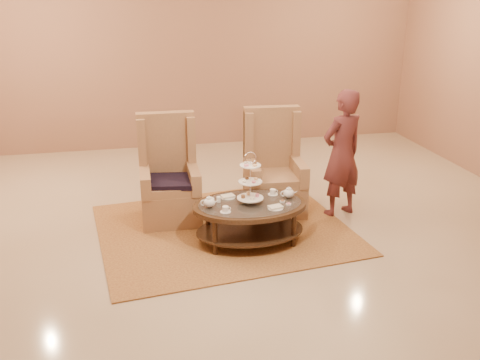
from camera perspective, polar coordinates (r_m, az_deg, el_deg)
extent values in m
plane|color=tan|center=(6.03, -0.21, -6.62)|extent=(8.00, 8.00, 0.00)
cube|color=white|center=(6.03, -0.21, -6.62)|extent=(8.00, 8.00, 0.02)
cube|color=#9C6C55|center=(9.39, -5.45, 14.12)|extent=(8.00, 0.04, 3.50)
cube|color=#AC7C3D|center=(6.31, -1.75, -5.26)|extent=(3.08, 2.66, 0.02)
cylinder|color=black|center=(5.66, -2.69, -6.17)|extent=(0.05, 0.05, 0.41)
cylinder|color=black|center=(5.85, 5.75, -5.33)|extent=(0.05, 0.05, 0.41)
cylinder|color=black|center=(6.06, -3.44, -4.31)|extent=(0.05, 0.05, 0.41)
cylinder|color=black|center=(6.25, 4.46, -3.59)|extent=(0.05, 0.05, 0.41)
cylinder|color=white|center=(5.74, 1.10, -0.08)|extent=(0.01, 0.01, 0.52)
torus|color=white|center=(5.65, 1.12, 2.38)|extent=(0.13, 0.01, 0.13)
cylinder|color=white|center=(5.81, 1.09, -1.90)|extent=(0.29, 0.29, 0.01)
cylinder|color=white|center=(5.74, 1.10, -0.18)|extent=(0.26, 0.26, 0.01)
cylinder|color=white|center=(5.68, 1.12, 1.58)|extent=(0.23, 0.23, 0.01)
cylinder|color=#D26B7F|center=(5.82, 1.86, -1.64)|extent=(0.04, 0.04, 0.03)
cylinder|color=tan|center=(5.87, 0.91, -1.42)|extent=(0.04, 0.04, 0.03)
cylinder|color=brown|center=(5.78, 0.33, -1.77)|extent=(0.04, 0.04, 0.03)
cylinder|color=#EEE7CA|center=(5.73, 1.28, -1.99)|extent=(0.04, 0.04, 0.03)
ellipsoid|color=tan|center=(5.77, 1.71, 0.13)|extent=(0.05, 0.05, 0.03)
ellipsoid|color=brown|center=(5.79, 0.74, 0.22)|extent=(0.05, 0.05, 0.03)
ellipsoid|color=#EEE7CA|center=(5.70, 0.49, -0.11)|extent=(0.05, 0.05, 0.03)
ellipsoid|color=#D26B7F|center=(5.68, 1.47, -0.20)|extent=(0.05, 0.05, 0.03)
cube|color=brown|center=(5.72, 1.54, 1.86)|extent=(0.05, 0.03, 0.02)
cube|color=#EEE7CA|center=(5.72, 0.65, 1.85)|extent=(0.05, 0.03, 0.02)
cube|color=#D26B7F|center=(5.63, 0.69, 1.57)|extent=(0.05, 0.03, 0.02)
cube|color=tan|center=(5.64, 1.59, 1.58)|extent=(0.05, 0.03, 0.02)
ellipsoid|color=white|center=(5.71, -3.31, -2.40)|extent=(0.13, 0.13, 0.10)
cylinder|color=white|center=(5.69, -3.32, -1.92)|extent=(0.06, 0.06, 0.01)
sphere|color=white|center=(5.68, -3.32, -1.79)|extent=(0.02, 0.02, 0.02)
cone|color=white|center=(5.72, -2.54, -2.29)|extent=(0.08, 0.03, 0.05)
torus|color=white|center=(5.70, -3.92, -2.45)|extent=(0.07, 0.01, 0.07)
ellipsoid|color=white|center=(5.97, 5.22, -1.41)|extent=(0.13, 0.13, 0.10)
cylinder|color=white|center=(5.96, 5.24, -0.94)|extent=(0.06, 0.06, 0.01)
sphere|color=white|center=(5.95, 5.24, -0.82)|extent=(0.02, 0.02, 0.02)
cone|color=white|center=(5.99, 5.93, -1.30)|extent=(0.08, 0.03, 0.05)
torus|color=white|center=(5.96, 4.65, -1.46)|extent=(0.07, 0.01, 0.07)
cylinder|color=white|center=(5.60, -1.55, -3.41)|extent=(0.11, 0.11, 0.01)
cylinder|color=white|center=(5.59, -1.56, -3.10)|extent=(0.07, 0.07, 0.06)
torus|color=white|center=(5.60, -1.16, -3.07)|extent=(0.04, 0.01, 0.04)
cylinder|color=white|center=(6.07, 3.52, -1.53)|extent=(0.11, 0.11, 0.01)
cylinder|color=white|center=(6.06, 3.53, -1.25)|extent=(0.07, 0.07, 0.06)
torus|color=white|center=(6.07, 3.89, -1.22)|extent=(0.04, 0.01, 0.04)
cylinder|color=white|center=(5.98, -1.31, -1.86)|extent=(0.17, 0.17, 0.01)
cube|color=beige|center=(5.97, -1.31, -1.73)|extent=(0.16, 0.13, 0.02)
cylinder|color=white|center=(5.70, 3.80, -3.01)|extent=(0.17, 0.17, 0.01)
cube|color=beige|center=(5.70, 3.81, -2.88)|extent=(0.16, 0.13, 0.02)
cylinder|color=white|center=(5.85, -2.30, -2.08)|extent=(0.05, 0.05, 0.06)
cylinder|color=white|center=(5.80, 5.20, -2.60)|extent=(0.06, 0.06, 0.01)
cylinder|color=#D26B7F|center=(5.80, 5.21, -2.50)|extent=(0.04, 0.04, 0.01)
cylinder|color=white|center=(5.87, 4.55, -2.29)|extent=(0.06, 0.06, 0.01)
cylinder|color=brown|center=(5.87, 4.55, -2.20)|extent=(0.04, 0.04, 0.01)
cylinder|color=white|center=(5.93, -3.03, -2.04)|extent=(0.06, 0.06, 0.01)
cylinder|color=#EEE7CA|center=(5.92, -3.04, -1.94)|extent=(0.04, 0.04, 0.01)
cube|color=#9C6F49|center=(6.53, -7.41, -2.60)|extent=(0.70, 0.70, 0.41)
cube|color=#9C6F49|center=(6.39, -7.48, -0.65)|extent=(0.60, 0.60, 0.10)
cube|color=#9C6F49|center=(6.65, -7.76, 1.78)|extent=(0.69, 0.15, 1.28)
cube|color=#9C6F49|center=(6.52, -10.45, 3.98)|extent=(0.10, 0.22, 0.59)
cube|color=#9C6F49|center=(6.55, -5.27, 4.30)|extent=(0.10, 0.22, 0.59)
cube|color=#9C6F49|center=(6.36, -10.08, -0.16)|extent=(0.13, 0.62, 0.26)
cube|color=#9C6F49|center=(6.39, -4.95, 0.19)|extent=(0.13, 0.62, 0.26)
cube|color=black|center=(6.34, -7.49, -0.16)|extent=(0.61, 0.57, 0.06)
cube|color=#9C6F49|center=(6.74, 3.69, -1.73)|extent=(0.75, 0.75, 0.42)
cube|color=#9C6F49|center=(6.60, 3.82, 0.20)|extent=(0.63, 0.63, 0.10)
cube|color=#9C6F49|center=(6.86, 3.29, 2.55)|extent=(0.71, 0.19, 1.29)
cube|color=#9C6F49|center=(6.69, 0.89, 4.79)|extent=(0.12, 0.23, 0.60)
cube|color=#9C6F49|center=(6.80, 5.89, 4.95)|extent=(0.12, 0.23, 0.60)
cube|color=#9C6F49|center=(6.53, 1.35, 0.74)|extent=(0.17, 0.63, 0.26)
cube|color=#9C6F49|center=(6.64, 6.28, 0.96)|extent=(0.17, 0.63, 0.26)
imported|color=#5A2627|center=(6.59, 10.82, 2.77)|extent=(0.67, 0.55, 1.58)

